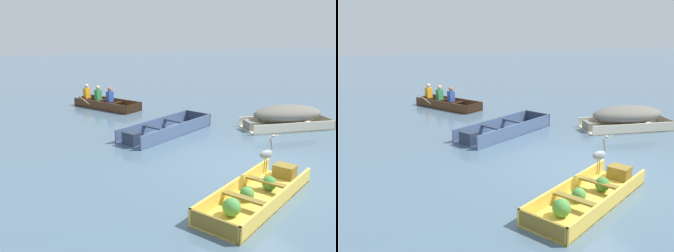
% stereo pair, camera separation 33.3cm
% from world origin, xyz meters
% --- Properties ---
extents(ground_plane, '(80.00, 80.00, 0.00)m').
position_xyz_m(ground_plane, '(0.00, 0.00, 0.00)').
color(ground_plane, slate).
extents(dinghy_yellow_foreground, '(3.34, 2.45, 0.38)m').
position_xyz_m(dinghy_yellow_foreground, '(-1.06, -1.30, 0.13)').
color(dinghy_yellow_foreground, '#E5BC47').
rests_on(dinghy_yellow_foreground, ground).
extents(skiff_slate_blue_near_moored, '(3.61, 2.58, 0.42)m').
position_xyz_m(skiff_slate_blue_near_moored, '(-1.04, 3.70, 0.14)').
color(skiff_slate_blue_near_moored, '#475B7F').
rests_on(skiff_slate_blue_near_moored, ground).
extents(skiff_cream_mid_moored, '(3.13, 1.69, 0.80)m').
position_xyz_m(skiff_cream_mid_moored, '(3.12, 2.84, 0.44)').
color(skiff_cream_mid_moored, beige).
rests_on(skiff_cream_mid_moored, ground).
extents(rowboat_dark_varnish_with_crew, '(2.44, 3.08, 0.92)m').
position_xyz_m(rowboat_dark_varnish_with_crew, '(-1.82, 8.55, 0.22)').
color(rowboat_dark_varnish_with_crew, '#4C2D19').
rests_on(rowboat_dark_varnish_with_crew, ground).
extents(heron_on_dinghy, '(0.46, 0.17, 0.84)m').
position_xyz_m(heron_on_dinghy, '(-0.64, -0.99, 0.85)').
color(heron_on_dinghy, olive).
rests_on(heron_on_dinghy, dinghy_yellow_foreground).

